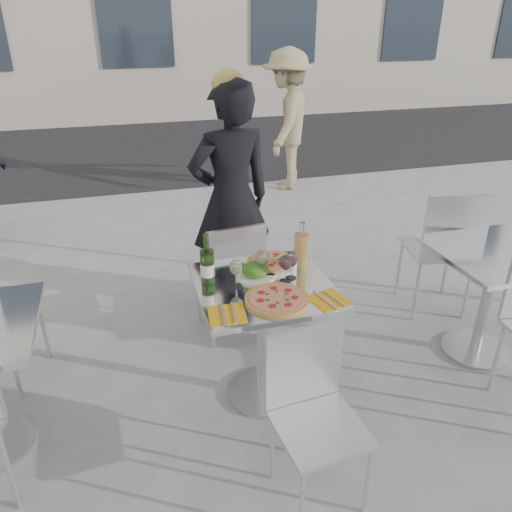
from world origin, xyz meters
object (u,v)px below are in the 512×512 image
object	(u,v)px
salad_plate	(255,271)
sugar_shaker	(292,262)
carafe	(301,251)
pedestrian_b	(287,121)
chair_near	(313,403)
chair_far	(232,271)
pizza_far	(271,262)
side_table_right	(491,281)
napkin_left	(227,314)
napkin_right	(329,300)
woman_diner	(231,200)
main_table	(263,318)
pizza_near	(277,299)
wineglass_white_a	(236,268)
wineglass_red_b	(291,260)
wine_bottle	(207,265)
side_chair_rfar	(445,243)
wineglass_white_b	(261,258)
wineglass_red_a	(286,263)

from	to	relation	value
salad_plate	sugar_shaker	size ratio (longest dim) A/B	2.06
carafe	pedestrian_b	bearing A→B (deg)	71.93
chair_near	chair_far	bearing A→B (deg)	87.80
pizza_far	side_table_right	bearing A→B (deg)	-8.78
side_table_right	napkin_left	xyz separation A→B (m)	(-1.76, -0.24, 0.21)
napkin_right	chair_far	bearing A→B (deg)	94.88
woman_diner	sugar_shaker	world-z (taller)	woman_diner
main_table	salad_plate	size ratio (longest dim) A/B	3.41
pizza_near	carafe	distance (m)	0.39
chair_near	pizza_far	size ratio (longest dim) A/B	2.66
pizza_near	salad_plate	size ratio (longest dim) A/B	1.50
pizza_far	sugar_shaker	distance (m)	0.15
pedestrian_b	wineglass_white_a	xyz separation A→B (m)	(-1.58, -3.71, 0.00)
main_table	side_table_right	distance (m)	1.50
woman_diner	wineglass_red_b	world-z (taller)	woman_diner
pizza_far	napkin_right	size ratio (longest dim) A/B	1.43
chair_far	pizza_far	distance (m)	0.50
pizza_far	wine_bottle	xyz separation A→B (m)	(-0.40, -0.13, 0.10)
pizza_far	salad_plate	world-z (taller)	salad_plate
side_chair_rfar	wineglass_red_b	size ratio (longest dim) A/B	6.23
salad_plate	side_table_right	bearing A→B (deg)	-3.66
chair_far	napkin_right	xyz separation A→B (m)	(0.30, -0.88, 0.24)
woman_diner	wine_bottle	size ratio (longest dim) A/B	5.76
wine_bottle	wineglass_red_b	xyz separation A→B (m)	(0.45, -0.06, -0.00)
pizza_far	wineglass_white_a	world-z (taller)	wineglass_white_a
sugar_shaker	woman_diner	bearing A→B (deg)	97.11
carafe	side_table_right	bearing A→B (deg)	-4.92
wineglass_red_b	sugar_shaker	bearing A→B (deg)	65.28
side_chair_rfar	wineglass_white_a	world-z (taller)	side_chair_rfar
main_table	side_table_right	bearing A→B (deg)	0.00
pizza_near	wineglass_white_b	xyz separation A→B (m)	(-0.00, 0.28, 0.10)
pedestrian_b	pizza_far	size ratio (longest dim) A/B	5.48
chair_far	side_chair_rfar	world-z (taller)	side_chair_rfar
pizza_far	salad_plate	size ratio (longest dim) A/B	1.42
pizza_far	wineglass_red_a	distance (m)	0.23
chair_near	pizza_near	size ratio (longest dim) A/B	2.52
salad_plate	wineglass_white_b	size ratio (longest dim) A/B	1.40
pedestrian_b	sugar_shaker	world-z (taller)	pedestrian_b
carafe	sugar_shaker	size ratio (longest dim) A/B	2.71
wineglass_white_b	wineglass_red_b	bearing A→B (deg)	-26.01
woman_diner	wineglass_red_a	xyz separation A→B (m)	(0.04, -1.08, 0.01)
side_chair_rfar	wineglass_white_b	world-z (taller)	side_chair_rfar
chair_near	side_chair_rfar	size ratio (longest dim) A/B	0.85
woman_diner	napkin_left	xyz separation A→B (m)	(-0.34, -1.32, -0.10)
wineglass_white_a	chair_far	bearing A→B (deg)	79.18
main_table	pedestrian_b	bearing A→B (deg)	69.00
napkin_right	chair_near	bearing A→B (deg)	-134.19
pedestrian_b	napkin_left	size ratio (longest dim) A/B	8.54
main_table	chair_near	xyz separation A→B (m)	(0.03, -0.66, -0.05)
wine_bottle	wineglass_red_a	xyz separation A→B (m)	(0.41, -0.08, -0.00)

